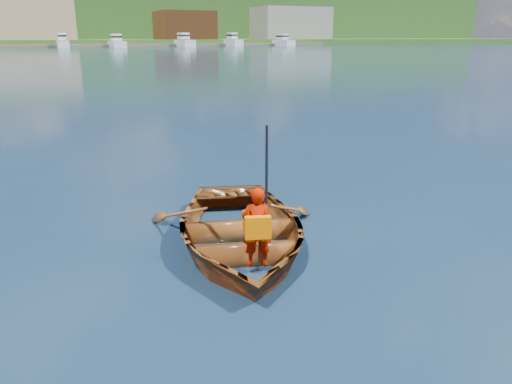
{
  "coord_description": "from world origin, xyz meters",
  "views": [
    {
      "loc": [
        -2.97,
        -5.97,
        3.07
      ],
      "look_at": [
        -0.13,
        0.57,
        0.84
      ],
      "focal_mm": 35.0,
      "sensor_mm": 36.0,
      "label": 1
    }
  ],
  "objects_px": {
    "child_paddler": "(257,227)",
    "marina_yachts": "(67,43)",
    "dock": "(73,46)",
    "rowboat": "(239,230)"
  },
  "relations": [
    {
      "from": "child_paddler",
      "to": "marina_yachts",
      "type": "relative_size",
      "value": 0.01
    },
    {
      "from": "dock",
      "to": "marina_yachts",
      "type": "relative_size",
      "value": 1.14
    },
    {
      "from": "rowboat",
      "to": "dock",
      "type": "distance_m",
      "value": 147.66
    },
    {
      "from": "child_paddler",
      "to": "dock",
      "type": "height_order",
      "value": "child_paddler"
    },
    {
      "from": "rowboat",
      "to": "dock",
      "type": "xyz_separation_m",
      "value": [
        8.11,
        147.43,
        0.13
      ]
    },
    {
      "from": "dock",
      "to": "marina_yachts",
      "type": "xyz_separation_m",
      "value": [
        -1.64,
        -4.71,
        1.0
      ]
    },
    {
      "from": "rowboat",
      "to": "child_paddler",
      "type": "relative_size",
      "value": 2.47
    },
    {
      "from": "rowboat",
      "to": "dock",
      "type": "height_order",
      "value": "dock"
    },
    {
      "from": "dock",
      "to": "marina_yachts",
      "type": "distance_m",
      "value": 5.08
    },
    {
      "from": "rowboat",
      "to": "marina_yachts",
      "type": "bearing_deg",
      "value": 87.4
    }
  ]
}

